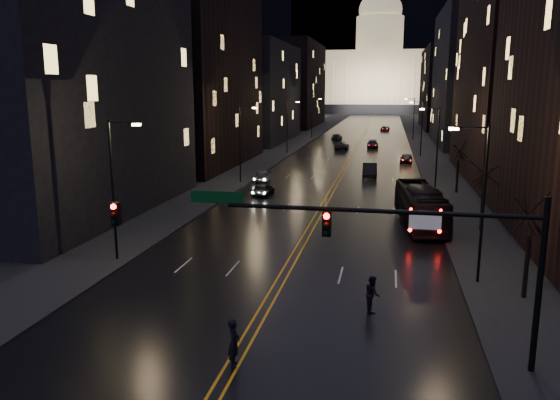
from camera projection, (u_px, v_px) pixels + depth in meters
The scene contains 37 objects.
ground at pixel (243, 347), 23.24m from camera, with size 900.00×900.00×0.00m, color black.
road at pixel (367, 130), 148.20m from camera, with size 20.00×320.00×0.02m, color black.
sidewalk_left at pixel (316, 129), 150.85m from camera, with size 8.00×320.00×0.16m, color black.
sidewalk_right at pixel (420, 130), 145.53m from camera, with size 8.00×320.00×0.16m, color black.
center_line at pixel (367, 129), 148.20m from camera, with size 0.62×320.00×0.01m, color orange.
building_left_near at pixel (69, 87), 46.18m from camera, with size 12.00×28.00×22.00m, color black.
building_left_mid at pixel (196, 66), 76.34m from camera, with size 12.00×30.00×28.00m, color black.
building_left_far at pixel (259, 93), 113.67m from camera, with size 12.00×34.00×20.00m, color black.
building_left_dist at pixel (297, 85), 159.41m from camera, with size 12.00×40.00×24.00m, color black.
building_right_tall at pixel (526, 17), 63.52m from camera, with size 12.00×30.00×38.00m, color black.
building_right_mid at pixel (471, 77), 105.09m from camera, with size 12.00×34.00×26.00m, color black.
building_right_dist at pixel (446, 88), 151.63m from camera, with size 12.00×40.00×22.00m, color black.
mountain_ridge at pixel (445, 7), 367.94m from camera, with size 520.00×60.00×130.00m, color black.
capitol at pixel (378, 75), 260.13m from camera, with size 90.00×50.00×58.50m.
traffic_signal at pixel (388, 239), 21.09m from camera, with size 17.29×0.45×7.00m.
streetlamp_right_near at pixel (480, 196), 29.78m from camera, with size 2.13×0.25×9.00m.
streetlamp_left_near at pixel (115, 183), 33.89m from camera, with size 2.13×0.25×9.00m.
streetlamp_right_mid at pixel (436, 143), 58.62m from camera, with size 2.13×0.25×9.00m.
streetlamp_left_mid at pixel (241, 140), 62.73m from camera, with size 2.13×0.25×9.00m.
streetlamp_right_far at pixel (421, 125), 87.46m from camera, with size 2.13×0.25×9.00m.
streetlamp_left_far at pixel (288, 124), 91.57m from camera, with size 2.13×0.25×9.00m.
streetlamp_right_dist at pixel (413, 116), 116.29m from camera, with size 2.13×0.25×9.00m.
streetlamp_left_dist at pixel (313, 115), 120.41m from camera, with size 2.13×0.25×9.00m.
tree_right_near at pixel (531, 216), 27.55m from camera, with size 2.40×2.40×6.65m.
tree_right_mid at pixel (485, 174), 41.01m from camera, with size 2.40×2.40×6.65m.
tree_right_far at pixel (459, 151), 56.39m from camera, with size 2.40×2.40×6.65m.
bus at pixel (420, 206), 43.73m from camera, with size 2.67×11.41×3.18m, color black.
oncoming_car_a at pixel (263, 189), 56.13m from camera, with size 1.64×4.08×1.39m, color black.
oncoming_car_b at pixel (263, 177), 64.19m from camera, with size 1.46×4.18×1.38m, color black.
oncoming_car_c at pixel (342, 146), 99.68m from camera, with size 2.22×4.81×1.34m, color black.
oncoming_car_d at pixel (337, 137), 117.02m from camera, with size 1.96×4.82×1.40m, color black.
receding_car_a at pixel (370, 170), 68.60m from camera, with size 1.78×5.12×1.69m, color black.
receding_car_b at pixel (406, 159), 80.36m from camera, with size 1.75×4.35×1.48m, color black.
receding_car_c at pixel (373, 144), 101.10m from camera, with size 2.05×5.05×1.47m, color black.
receding_car_d at pixel (385, 129), 142.66m from camera, with size 2.19×4.75×1.32m, color black.
pedestrian_a at pixel (234, 343), 21.49m from camera, with size 0.72×0.47×1.98m, color black.
pedestrian_b at pixel (372, 294), 26.86m from camera, with size 0.89×0.49×1.82m, color black.
Camera 1 is at (5.73, -20.80, 10.80)m, focal length 35.00 mm.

